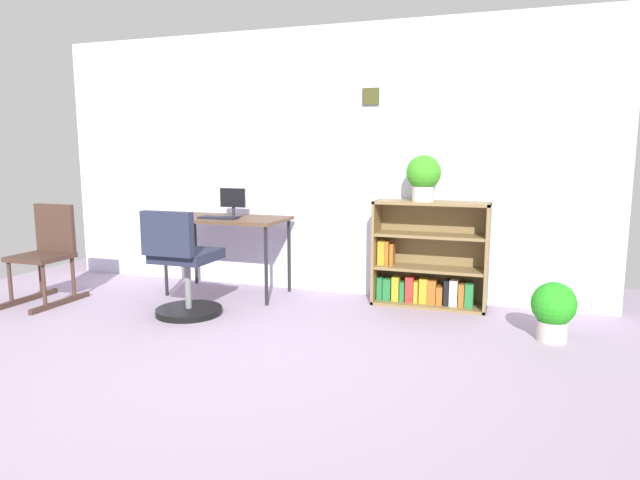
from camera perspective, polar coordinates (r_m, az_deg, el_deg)
name	(u,v)px	position (r m, az deg, el deg)	size (l,w,h in m)	color
ground_plane	(187,372)	(3.47, -13.31, -12.92)	(6.24, 6.24, 0.00)	#98879D
wall_back	(313,162)	(5.16, -0.76, 7.89)	(5.20, 0.12, 2.36)	silver
desk	(227,223)	(5.09, -9.40, 1.68)	(1.06, 0.58, 0.70)	brown
monitor	(233,202)	(5.09, -8.83, 3.80)	(0.24, 0.16, 0.26)	#262628
keyboard	(218,218)	(4.98, -10.29, 2.25)	(0.34, 0.14, 0.02)	black
office_chair	(183,271)	(4.49, -13.74, -3.04)	(0.52, 0.55, 0.85)	black
rocking_chair	(47,253)	(5.32, -26.01, -1.15)	(0.42, 0.64, 0.83)	#412C22
bookshelf_low	(428,261)	(4.79, 10.94, -2.07)	(0.94, 0.30, 0.88)	olive
potted_plant_on_shelf	(424,176)	(4.66, 10.48, 6.44)	(0.28, 0.28, 0.38)	#B7B2A8
potted_plant_floor	(553,309)	(4.15, 22.63, -6.44)	(0.30, 0.30, 0.41)	#B7B2A8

